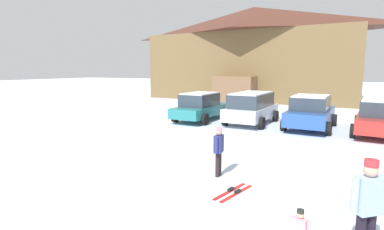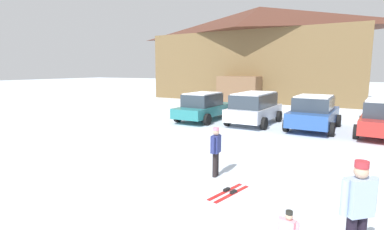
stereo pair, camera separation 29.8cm
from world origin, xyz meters
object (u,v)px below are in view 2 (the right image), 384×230
parked_blue_hatchback (314,112)px  parked_red_sedan (383,118)px  pair_of_skis (229,192)px  parked_teal_hatchback (204,106)px  skier_adult_in_blue_parka (358,207)px  skier_teen_in_navy_coat (216,149)px  ski_lodge (258,53)px  parked_white_suv (254,107)px

parked_blue_hatchback → parked_red_sedan: (2.95, -0.09, -0.02)m
pair_of_skis → parked_teal_hatchback: bearing=119.4°
skier_adult_in_blue_parka → parked_teal_hatchback: bearing=125.9°
skier_adult_in_blue_parka → pair_of_skis: 3.28m
skier_teen_in_navy_coat → parked_red_sedan: bearing=61.5°
parked_blue_hatchback → skier_teen_in_navy_coat: parked_blue_hatchback is taller
parked_blue_hatchback → parked_red_sedan: size_ratio=0.91×
skier_teen_in_navy_coat → pair_of_skis: 1.43m
pair_of_skis → skier_adult_in_blue_parka: bearing=-31.3°
parked_red_sedan → pair_of_skis: size_ratio=3.60×
parked_red_sedan → skier_teen_in_navy_coat: (-4.58, -8.42, -0.04)m
ski_lodge → parked_red_sedan: bearing=-55.1°
parked_white_suv → parked_blue_hatchback: (3.07, -0.05, -0.07)m
parked_blue_hatchback → pair_of_skis: size_ratio=3.27×
skier_adult_in_blue_parka → ski_lodge: bearing=109.3°
skier_teen_in_navy_coat → parked_white_suv: bearing=99.6°
parked_white_suv → parked_blue_hatchback: parked_white_suv is taller
parked_white_suv → skier_teen_in_navy_coat: parked_white_suv is taller
parked_teal_hatchback → skier_adult_in_blue_parka: size_ratio=2.82×
parked_blue_hatchback → skier_teen_in_navy_coat: 8.66m
ski_lodge → skier_teen_in_navy_coat: 23.67m
parked_blue_hatchback → skier_adult_in_blue_parka: (1.84, -11.07, 0.08)m
parked_red_sedan → parked_blue_hatchback: bearing=178.2°
parked_blue_hatchback → parked_teal_hatchback: bearing=-178.4°
ski_lodge → pair_of_skis: (6.17, -23.65, -4.60)m
skier_teen_in_navy_coat → pair_of_skis: (0.77, -0.93, -0.77)m
parked_red_sedan → skier_adult_in_blue_parka: bearing=-95.8°
parked_blue_hatchback → skier_adult_in_blue_parka: 11.22m
parked_red_sedan → parked_white_suv: bearing=178.6°
ski_lodge → parked_blue_hatchback: ski_lodge is taller
skier_adult_in_blue_parka → pair_of_skis: skier_adult_in_blue_parka is taller
parked_red_sedan → skier_adult_in_blue_parka: (-1.11, -10.98, 0.10)m
ski_lodge → skier_adult_in_blue_parka: ski_lodge is taller
parked_red_sedan → parked_teal_hatchback: bearing=-179.5°
ski_lodge → parked_white_suv: size_ratio=4.69×
parked_white_suv → skier_teen_in_navy_coat: (1.44, -8.56, -0.14)m
parked_teal_hatchback → skier_adult_in_blue_parka: bearing=-54.1°
parked_white_suv → parked_blue_hatchback: 3.07m
parked_blue_hatchback → skier_adult_in_blue_parka: size_ratio=2.67×
parked_white_suv → skier_teen_in_navy_coat: 8.68m
skier_teen_in_navy_coat → parked_blue_hatchback: bearing=79.2°
parked_teal_hatchback → skier_teen_in_navy_coat: parked_teal_hatchback is taller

